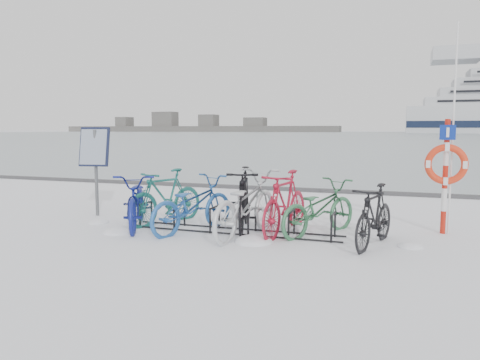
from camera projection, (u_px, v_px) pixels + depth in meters
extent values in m
plane|color=white|center=(233.00, 232.00, 8.50)|extent=(900.00, 900.00, 0.00)
cube|color=#9FADB4|center=(393.00, 134.00, 154.14)|extent=(400.00, 298.00, 0.02)
cube|color=#3F3F42|center=(300.00, 190.00, 14.04)|extent=(400.00, 0.25, 0.10)
cylinder|color=black|center=(140.00, 216.00, 8.85)|extent=(0.04, 0.04, 0.44)
cylinder|color=black|center=(152.00, 212.00, 9.26)|extent=(0.04, 0.04, 0.44)
cylinder|color=black|center=(146.00, 203.00, 9.03)|extent=(0.04, 0.44, 0.04)
cylinder|color=black|center=(174.00, 219.00, 8.62)|extent=(0.04, 0.04, 0.44)
cylinder|color=black|center=(184.00, 214.00, 9.03)|extent=(0.04, 0.04, 0.44)
cylinder|color=black|center=(179.00, 205.00, 8.80)|extent=(0.04, 0.44, 0.04)
cylinder|color=black|center=(210.00, 221.00, 8.38)|extent=(0.04, 0.04, 0.44)
cylinder|color=black|center=(219.00, 217.00, 8.80)|extent=(0.04, 0.04, 0.44)
cylinder|color=black|center=(215.00, 207.00, 8.57)|extent=(0.04, 0.44, 0.04)
cylinder|color=black|center=(248.00, 224.00, 8.15)|extent=(0.04, 0.04, 0.44)
cylinder|color=black|center=(256.00, 219.00, 8.56)|extent=(0.04, 0.04, 0.44)
cylinder|color=black|center=(252.00, 209.00, 8.33)|extent=(0.04, 0.44, 0.04)
cylinder|color=black|center=(289.00, 227.00, 7.92)|extent=(0.04, 0.04, 0.44)
cylinder|color=black|center=(294.00, 222.00, 8.33)|extent=(0.04, 0.04, 0.44)
cylinder|color=black|center=(292.00, 212.00, 8.10)|extent=(0.04, 0.44, 0.04)
cylinder|color=black|center=(331.00, 230.00, 7.68)|extent=(0.04, 0.04, 0.44)
cylinder|color=black|center=(335.00, 224.00, 8.10)|extent=(0.04, 0.04, 0.44)
cylinder|color=black|center=(333.00, 214.00, 7.87)|extent=(0.04, 0.44, 0.04)
cylinder|color=black|center=(229.00, 233.00, 8.29)|extent=(4.00, 0.03, 0.03)
cylinder|color=black|center=(237.00, 229.00, 8.70)|extent=(4.00, 0.03, 0.03)
cylinder|color=#595B5E|center=(96.00, 173.00, 10.04)|extent=(0.07, 0.07, 1.85)
cube|color=black|center=(94.00, 147.00, 9.95)|extent=(0.67, 0.35, 0.84)
cube|color=#8C99AD|center=(93.00, 147.00, 9.91)|extent=(0.60, 0.28, 0.74)
cylinder|color=#B81C0E|center=(443.00, 222.00, 8.37)|extent=(0.09, 0.09, 0.41)
cylinder|color=silver|center=(444.00, 200.00, 8.32)|extent=(0.09, 0.09, 0.41)
cylinder|color=#B81C0E|center=(445.00, 177.00, 8.28)|extent=(0.09, 0.09, 0.41)
cylinder|color=silver|center=(446.00, 154.00, 8.23)|extent=(0.09, 0.09, 0.41)
cylinder|color=#B81C0E|center=(447.00, 131.00, 8.19)|extent=(0.09, 0.09, 0.41)
torus|color=red|center=(446.00, 164.00, 8.17)|extent=(0.71, 0.12, 0.71)
cube|color=navy|center=(448.00, 132.00, 8.12)|extent=(0.26, 0.03, 0.26)
cylinder|color=silver|center=(453.00, 130.00, 8.20)|extent=(0.03, 0.03, 3.71)
cube|color=silver|center=(456.00, 55.00, 190.67)|extent=(18.15, 18.15, 5.45)
cube|color=#494949|center=(194.00, 129.00, 291.53)|extent=(180.00, 12.00, 3.50)
cube|color=#494949|center=(151.00, 123.00, 300.85)|extent=(24.00, 10.00, 8.00)
cube|color=#494949|center=(239.00, 124.00, 281.45)|extent=(20.00, 10.00, 6.00)
imported|color=navy|center=(137.00, 199.00, 8.90)|extent=(1.54, 2.17, 1.08)
imported|color=#195C57|center=(166.00, 195.00, 9.25)|extent=(1.18, 1.92, 1.12)
imported|color=#2359A4|center=(193.00, 203.00, 8.53)|extent=(1.36, 2.13, 1.05)
imported|color=black|center=(244.00, 197.00, 8.69)|extent=(1.03, 2.07, 1.20)
imported|color=silver|center=(245.00, 202.00, 8.19)|extent=(1.12, 2.34, 1.18)
imported|color=#A8172F|center=(285.00, 202.00, 8.28)|extent=(0.84, 2.01, 1.17)
imported|color=#336E47|center=(319.00, 206.00, 8.30)|extent=(1.54, 2.00, 1.01)
imported|color=black|center=(374.00, 214.00, 7.46)|extent=(0.91, 1.77, 1.03)
ellipsoid|color=white|center=(271.00, 225.00, 9.13)|extent=(0.39, 0.39, 0.14)
ellipsoid|color=white|center=(99.00, 223.00, 9.32)|extent=(0.41, 0.41, 0.14)
ellipsoid|color=white|center=(410.00, 247.00, 7.43)|extent=(0.41, 0.41, 0.14)
ellipsoid|color=white|center=(253.00, 242.00, 7.75)|extent=(0.64, 0.64, 0.22)
ellipsoid|color=white|center=(118.00, 233.00, 8.46)|extent=(0.52, 0.52, 0.18)
ellipsoid|color=white|center=(293.00, 229.00, 8.71)|extent=(0.54, 0.54, 0.19)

